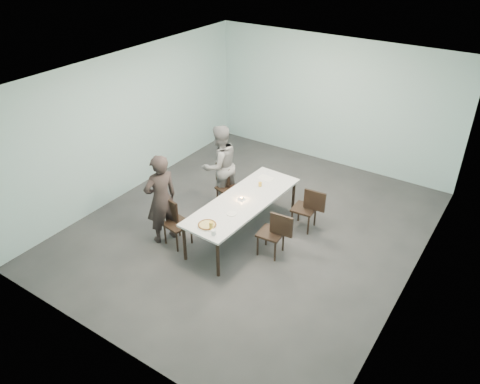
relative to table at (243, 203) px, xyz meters
The scene contains 16 objects.
ground 0.74m from the table, 85.24° to the left, with size 7.00×7.00×0.00m, color #333335.
room_shell 1.35m from the table, 85.24° to the left, with size 6.02×7.02×3.01m.
table is the anchor object (origin of this frame).
chair_near_left 1.29m from the table, 135.28° to the right, with size 0.64×0.49×0.87m.
chair_far_left 1.11m from the table, 141.70° to the left, with size 0.65×0.52×0.87m.
chair_near_right 0.86m from the table, 14.58° to the right, with size 0.63×0.45×0.87m.
chair_far_right 1.26m from the table, 41.53° to the left, with size 0.63×0.45×0.87m.
diner_near 1.49m from the table, 140.49° to the right, with size 0.63×0.42×1.74m, color black.
diner_far 1.28m from the table, 145.24° to the left, with size 0.83×0.65×1.71m, color gray.
pizza 1.02m from the table, 93.27° to the right, with size 0.34×0.34×0.04m.
side_plate 0.50m from the table, 80.78° to the right, with size 0.18×0.18×0.01m, color white.
beer_glass 1.07m from the table, 86.21° to the right, with size 0.08×0.08×0.15m, color gold.
water_tumbler 1.18m from the table, 80.96° to the right, with size 0.08×0.08×0.09m, color silver.
tealight 0.09m from the table, 164.37° to the left, with size 0.06×0.06×0.05m.
amber_tumbler 0.62m from the table, 91.25° to the left, with size 0.07×0.07×0.08m, color gold.
menu 0.95m from the table, 94.91° to the left, with size 0.30×0.22×0.01m, color silver.
Camera 1 is at (3.95, -6.33, 5.27)m, focal length 35.00 mm.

